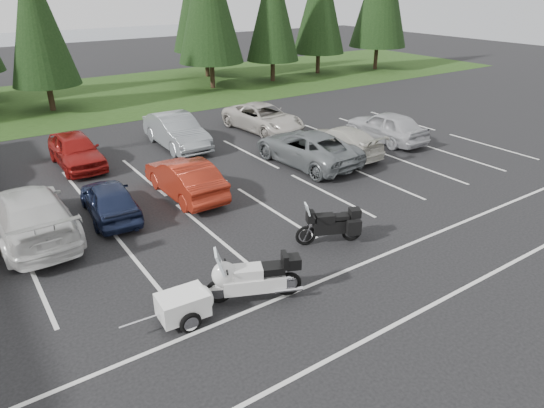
{
  "coord_description": "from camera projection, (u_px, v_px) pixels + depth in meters",
  "views": [
    {
      "loc": [
        -5.91,
        -12.15,
        7.69
      ],
      "look_at": [
        2.1,
        -0.5,
        1.14
      ],
      "focal_mm": 32.0,
      "sensor_mm": 36.0,
      "label": 1
    }
  ],
  "objects": [
    {
      "name": "adventure_motorcycle",
      "position": [
        330.0,
        222.0,
        15.29
      ],
      "size": [
        2.56,
        1.75,
        1.47
      ],
      "primitive_type": null,
      "rotation": [
        0.0,
        0.0,
        -0.42
      ],
      "color": "black",
      "rests_on": "ground"
    },
    {
      "name": "stall_markings",
      "position": [
        182.0,
        223.0,
        16.84
      ],
      "size": [
        32.0,
        16.0,
        0.01
      ],
      "primitive_type": "cube",
      "color": "silver",
      "rests_on": "ground"
    },
    {
      "name": "touring_motorcycle",
      "position": [
        254.0,
        274.0,
        12.53
      ],
      "size": [
        2.93,
        1.94,
        1.56
      ],
      "primitive_type": null,
      "rotation": [
        0.0,
        0.0,
        -0.42
      ],
      "color": "silver",
      "rests_on": "ground"
    },
    {
      "name": "conifer_5",
      "position": [
        36.0,
        18.0,
        29.14
      ],
      "size": [
        4.14,
        4.14,
        9.63
      ],
      "color": "#332316",
      "rests_on": "ground"
    },
    {
      "name": "ground",
      "position": [
        209.0,
        247.0,
        15.35
      ],
      "size": [
        120.0,
        120.0,
        0.0
      ],
      "primitive_type": "plane",
      "color": "black",
      "rests_on": "ground"
    },
    {
      "name": "conifer_7",
      "position": [
        273.0,
        6.0,
        38.21
      ],
      "size": [
        4.27,
        4.27,
        9.94
      ],
      "color": "#332316",
      "rests_on": "ground"
    },
    {
      "name": "car_near_6",
      "position": [
        307.0,
        148.0,
        22.05
      ],
      "size": [
        2.86,
        5.63,
        1.52
      ],
      "primitive_type": "imported",
      "rotation": [
        0.0,
        0.0,
        3.2
      ],
      "color": "slate",
      "rests_on": "ground"
    },
    {
      "name": "grass_strip",
      "position": [
        45.0,
        103.0,
        33.3
      ],
      "size": [
        80.0,
        16.0,
        0.01
      ],
      "primitive_type": "cube",
      "color": "#1D3711",
      "rests_on": "ground"
    },
    {
      "name": "car_near_7",
      "position": [
        341.0,
        141.0,
        23.25
      ],
      "size": [
        1.94,
        4.68,
        1.35
      ],
      "primitive_type": "imported",
      "rotation": [
        0.0,
        0.0,
        3.15
      ],
      "color": "beige",
      "rests_on": "ground"
    },
    {
      "name": "car_far_4",
      "position": [
        263.0,
        118.0,
        26.94
      ],
      "size": [
        2.93,
        5.43,
        1.45
      ],
      "primitive_type": "imported",
      "rotation": [
        0.0,
        0.0,
        0.1
      ],
      "color": "beige",
      "rests_on": "ground"
    },
    {
      "name": "car_far_2",
      "position": [
        76.0,
        150.0,
        21.72
      ],
      "size": [
        1.81,
        4.44,
        1.51
      ],
      "primitive_type": "imported",
      "rotation": [
        0.0,
        0.0,
        0.01
      ],
      "color": "maroon",
      "rests_on": "ground"
    },
    {
      "name": "conifer_8",
      "position": [
        320.0,
        0.0,
        41.49
      ],
      "size": [
        4.53,
        4.53,
        10.56
      ],
      "color": "#332316",
      "rests_on": "ground"
    },
    {
      "name": "car_near_8",
      "position": [
        386.0,
        126.0,
        25.15
      ],
      "size": [
        1.9,
        4.66,
        1.58
      ],
      "primitive_type": "imported",
      "rotation": [
        0.0,
        0.0,
        3.14
      ],
      "color": "#B4B5B9",
      "rests_on": "ground"
    },
    {
      "name": "car_near_3",
      "position": [
        30.0,
        214.0,
        15.63
      ],
      "size": [
        2.36,
        5.7,
        1.65
      ],
      "primitive_type": "imported",
      "rotation": [
        0.0,
        0.0,
        3.15
      ],
      "color": "silver",
      "rests_on": "ground"
    },
    {
      "name": "cargo_trailer",
      "position": [
        183.0,
        308.0,
        11.86
      ],
      "size": [
        1.78,
        1.07,
        0.8
      ],
      "primitive_type": null,
      "rotation": [
        0.0,
        0.0,
        -0.06
      ],
      "color": "white",
      "rests_on": "ground"
    },
    {
      "name": "lake_water",
      "position": [
        25.0,
        50.0,
        58.54
      ],
      "size": [
        70.0,
        50.0,
        0.02
      ],
      "primitive_type": "cube",
      "color": "slate",
      "rests_on": "ground"
    },
    {
      "name": "car_near_4",
      "position": [
        109.0,
        199.0,
        17.07
      ],
      "size": [
        1.9,
        4.04,
        1.33
      ],
      "primitive_type": "imported",
      "rotation": [
        0.0,
        0.0,
        3.06
      ],
      "color": "#171F3B",
      "rests_on": "ground"
    },
    {
      "name": "car_near_5",
      "position": [
        185.0,
        178.0,
        18.73
      ],
      "size": [
        1.61,
        4.48,
        1.47
      ],
      "primitive_type": "imported",
      "rotation": [
        0.0,
        0.0,
        3.15
      ],
      "color": "maroon",
      "rests_on": "ground"
    },
    {
      "name": "car_far_3",
      "position": [
        176.0,
        131.0,
        24.26
      ],
      "size": [
        1.8,
        4.98,
        1.63
      ],
      "primitive_type": "imported",
      "rotation": [
        0.0,
        0.0,
        -0.02
      ],
      "color": "gray",
      "rests_on": "ground"
    }
  ]
}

